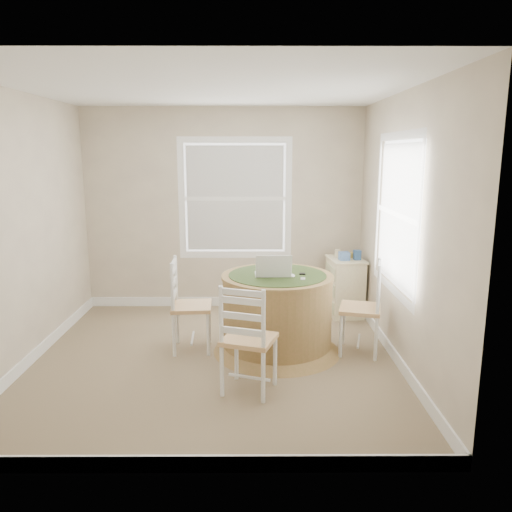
{
  "coord_description": "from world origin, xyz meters",
  "views": [
    {
      "loc": [
        0.39,
        -4.67,
        2.04
      ],
      "look_at": [
        0.42,
        0.45,
        0.97
      ],
      "focal_mm": 35.0,
      "sensor_mm": 36.0,
      "label": 1
    }
  ],
  "objects": [
    {
      "name": "keys",
      "position": [
        0.88,
        0.24,
        0.82
      ],
      "size": [
        0.06,
        0.06,
        0.02
      ],
      "primitive_type": "cube",
      "rotation": [
        0.0,
        0.0,
        -0.1
      ],
      "color": "black",
      "rests_on": "round_table"
    },
    {
      "name": "chair_near",
      "position": [
        0.35,
        -0.65,
        0.47
      ],
      "size": [
        0.53,
        0.51,
        0.95
      ],
      "primitive_type": null,
      "rotation": [
        0.0,
        0.0,
        2.81
      ],
      "color": "white",
      "rests_on": "ground"
    },
    {
      "name": "box_yellow",
      "position": [
        1.58,
        1.47,
        0.76
      ],
      "size": [
        0.16,
        0.12,
        0.06
      ],
      "primitive_type": "cube",
      "rotation": [
        0.0,
        0.0,
        0.11
      ],
      "color": "gold",
      "rests_on": "corner_chest"
    },
    {
      "name": "chair_left",
      "position": [
        -0.25,
        0.28,
        0.47
      ],
      "size": [
        0.42,
        0.44,
        0.95
      ],
      "primitive_type": null,
      "rotation": [
        0.0,
        0.0,
        1.63
      ],
      "color": "white",
      "rests_on": "ground"
    },
    {
      "name": "box_blue",
      "position": [
        1.66,
        1.35,
        0.79
      ],
      "size": [
        0.09,
        0.09,
        0.12
      ],
      "primitive_type": "cube",
      "rotation": [
        0.0,
        0.0,
        0.11
      ],
      "color": "#2E558C",
      "rests_on": "corner_chest"
    },
    {
      "name": "tissue_box",
      "position": [
        1.51,
        1.33,
        0.78
      ],
      "size": [
        0.13,
        0.13,
        0.1
      ],
      "primitive_type": "cube",
      "rotation": [
        0.0,
        0.0,
        0.11
      ],
      "color": "#5076B8",
      "rests_on": "corner_chest"
    },
    {
      "name": "laptop",
      "position": [
        0.58,
        0.19,
        0.85
      ],
      "size": [
        0.36,
        0.32,
        0.25
      ],
      "rotation": [
        0.0,
        0.0,
        3.17
      ],
      "color": "white",
      "rests_on": "round_table"
    },
    {
      "name": "corner_chest",
      "position": [
        1.54,
        1.42,
        0.37
      ],
      "size": [
        0.47,
        0.59,
        0.73
      ],
      "rotation": [
        0.0,
        0.0,
        0.11
      ],
      "color": "#F5EFB7",
      "rests_on": "ground"
    },
    {
      "name": "phone",
      "position": [
        0.87,
        0.05,
        0.82
      ],
      "size": [
        0.05,
        0.09,
        0.02
      ],
      "primitive_type": "cube",
      "rotation": [
        0.0,
        0.0,
        -0.1
      ],
      "color": "#B7BABF",
      "rests_on": "round_table"
    },
    {
      "name": "mouse",
      "position": [
        0.77,
        0.16,
        0.83
      ],
      "size": [
        0.07,
        0.11,
        0.04
      ],
      "primitive_type": "ellipsoid",
      "rotation": [
        0.0,
        0.0,
        -0.1
      ],
      "color": "white",
      "rests_on": "round_table"
    },
    {
      "name": "room",
      "position": [
        0.17,
        0.16,
        1.3
      ],
      "size": [
        3.64,
        3.64,
        2.64
      ],
      "color": "#8F785B",
      "rests_on": "ground"
    },
    {
      "name": "chair_right",
      "position": [
        1.48,
        0.19,
        0.47
      ],
      "size": [
        0.49,
        0.51,
        0.95
      ],
      "primitive_type": null,
      "rotation": [
        0.0,
        0.0,
        -1.82
      ],
      "color": "white",
      "rests_on": "ground"
    },
    {
      "name": "cup_cream",
      "position": [
        1.46,
        1.54,
        0.78
      ],
      "size": [
        0.07,
        0.07,
        0.09
      ],
      "primitive_type": "cylinder",
      "color": "beige",
      "rests_on": "corner_chest"
    },
    {
      "name": "round_table",
      "position": [
        0.63,
        0.23,
        0.44
      ],
      "size": [
        1.32,
        1.32,
        0.82
      ],
      "rotation": [
        0.0,
        0.0,
        -0.1
      ],
      "color": "#966D43",
      "rests_on": "ground"
    }
  ]
}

